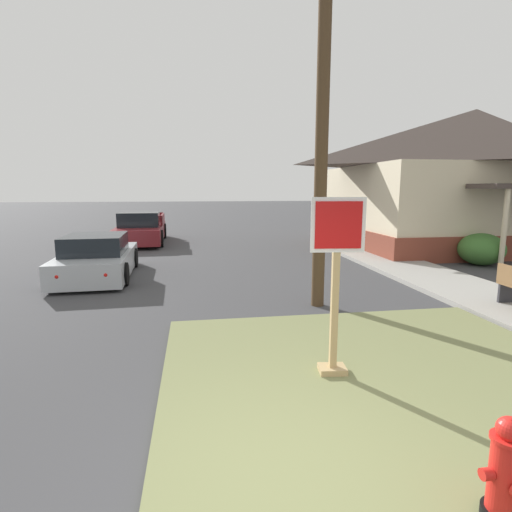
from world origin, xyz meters
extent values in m
plane|color=#3D3D3F|center=(0.00, 0.00, 0.00)|extent=(160.00, 160.00, 0.00)
cube|color=olive|center=(1.84, 1.53, 0.04)|extent=(5.88, 5.85, 0.08)
cube|color=#9E9B93|center=(5.98, 5.13, 0.06)|extent=(2.20, 14.38, 0.12)
cylinder|color=red|center=(1.59, -0.49, 0.44)|extent=(0.22, 0.22, 0.56)
cylinder|color=red|center=(1.59, -0.49, 0.73)|extent=(0.25, 0.25, 0.03)
sphere|color=red|center=(1.59, -0.49, 0.81)|extent=(0.19, 0.19, 0.19)
cube|color=red|center=(1.59, -0.49, 0.88)|extent=(0.04, 0.04, 0.04)
cylinder|color=red|center=(1.44, -0.49, 0.47)|extent=(0.08, 0.09, 0.09)
cube|color=tan|center=(1.16, 2.01, 1.22)|extent=(0.10, 0.10, 2.29)
cube|color=tan|center=(1.16, 2.01, 0.12)|extent=(0.39, 0.32, 0.08)
cube|color=white|center=(1.16, 1.96, 2.08)|extent=(0.69, 0.09, 0.70)
cube|color=red|center=(1.16, 1.95, 2.08)|extent=(0.59, 0.08, 0.59)
cylinder|color=black|center=(0.65, 3.22, 0.01)|extent=(0.70, 0.70, 0.02)
cube|color=#ADB2B7|center=(-3.42, 9.06, 0.41)|extent=(2.01, 4.20, 0.64)
cube|color=black|center=(-3.41, 8.85, 0.97)|extent=(1.66, 1.96, 0.56)
cylinder|color=black|center=(-4.34, 10.30, 0.31)|extent=(0.25, 0.63, 0.62)
cylinder|color=black|center=(-2.61, 10.37, 0.31)|extent=(0.25, 0.63, 0.62)
cylinder|color=black|center=(-4.23, 7.74, 0.31)|extent=(0.25, 0.63, 0.62)
cylinder|color=black|center=(-2.50, 7.81, 0.31)|extent=(0.25, 0.63, 0.62)
sphere|color=white|center=(-4.06, 11.04, 0.47)|extent=(0.14, 0.14, 0.14)
sphere|color=red|center=(-3.89, 7.01, 0.47)|extent=(0.12, 0.12, 0.12)
sphere|color=white|center=(-2.96, 11.09, 0.47)|extent=(0.14, 0.14, 0.14)
sphere|color=red|center=(-2.79, 7.06, 0.47)|extent=(0.12, 0.12, 0.12)
cube|color=maroon|center=(-3.12, 16.48, 0.50)|extent=(2.14, 5.38, 0.68)
cube|color=black|center=(-3.10, 15.74, 1.14)|extent=(1.80, 1.43, 0.68)
cube|color=maroon|center=(-2.19, 17.44, 1.06)|extent=(0.16, 2.24, 0.44)
cube|color=maroon|center=(-4.09, 17.39, 1.06)|extent=(0.16, 2.24, 0.44)
cube|color=maroon|center=(-3.18, 19.10, 1.06)|extent=(1.81, 0.15, 0.44)
cylinder|color=black|center=(-2.13, 14.91, 0.38)|extent=(0.28, 0.77, 0.76)
cylinder|color=black|center=(-4.02, 14.86, 0.38)|extent=(0.28, 0.77, 0.76)
cylinder|color=black|center=(-2.22, 18.10, 0.38)|extent=(0.28, 0.77, 0.76)
cylinder|color=black|center=(-4.10, 18.06, 0.38)|extent=(0.28, 0.77, 0.76)
cube|color=#2D2D33|center=(5.95, 4.52, 0.33)|extent=(0.36, 0.07, 0.41)
cylinder|color=#4C3823|center=(2.00, 5.31, 5.14)|extent=(0.27, 0.27, 10.28)
cube|color=brown|center=(11.35, 13.13, 0.45)|extent=(10.77, 7.42, 0.90)
cube|color=beige|center=(11.35, 13.13, 2.19)|extent=(10.56, 7.27, 2.58)
pyramid|color=#423833|center=(11.35, 13.13, 4.68)|extent=(11.31, 7.79, 2.38)
cylinder|color=beige|center=(8.92, 8.17, 1.31)|extent=(0.16, 0.16, 2.61)
ellipsoid|color=#3B6C2D|center=(8.86, 8.99, 0.53)|extent=(1.47, 1.47, 1.07)
camera|label=1|loc=(-0.63, -2.79, 2.53)|focal=27.79mm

